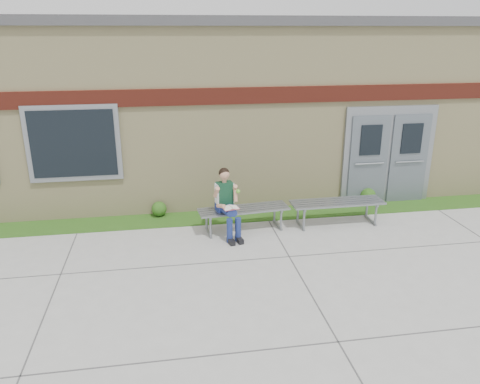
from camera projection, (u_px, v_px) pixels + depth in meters
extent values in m
plane|color=#9E9E99|center=(240.00, 275.00, 7.92)|extent=(80.00, 80.00, 0.00)
cube|color=#1E5516|center=(221.00, 217.00, 10.34)|extent=(16.00, 0.80, 0.02)
cube|color=beige|center=(204.00, 104.00, 12.86)|extent=(16.00, 6.00, 4.00)
cube|color=#3F3F42|center=(202.00, 22.00, 12.16)|extent=(16.20, 6.20, 0.20)
cube|color=maroon|center=(217.00, 96.00, 9.83)|extent=(16.00, 0.06, 0.35)
cube|color=gray|center=(74.00, 143.00, 9.66)|extent=(1.90, 0.08, 1.60)
cube|color=black|center=(73.00, 144.00, 9.62)|extent=(1.70, 0.04, 1.40)
cube|color=gray|center=(388.00, 155.00, 10.92)|extent=(2.20, 0.08, 2.30)
cube|color=#545D65|center=(368.00, 161.00, 10.83)|extent=(0.92, 0.06, 2.10)
cube|color=#545D65|center=(408.00, 159.00, 10.98)|extent=(0.92, 0.06, 2.10)
cube|color=gray|center=(244.00, 209.00, 9.54)|extent=(1.89, 0.70, 0.04)
cube|color=gray|center=(208.00, 223.00, 9.50)|extent=(0.10, 0.52, 0.42)
cube|color=gray|center=(279.00, 218.00, 9.73)|extent=(0.10, 0.52, 0.42)
cube|color=gray|center=(337.00, 202.00, 9.83)|extent=(1.97, 0.56, 0.04)
cube|color=gray|center=(301.00, 216.00, 9.80)|extent=(0.05, 0.55, 0.45)
cube|color=gray|center=(371.00, 212.00, 10.04)|extent=(0.05, 0.55, 0.45)
cube|color=navy|center=(224.00, 207.00, 9.39)|extent=(0.37, 0.30, 0.16)
cube|color=#0D3220|center=(224.00, 193.00, 9.28)|extent=(0.35, 0.26, 0.45)
sphere|color=tan|center=(224.00, 174.00, 9.14)|extent=(0.24, 0.24, 0.20)
sphere|color=black|center=(224.00, 173.00, 9.15)|extent=(0.25, 0.25, 0.21)
cylinder|color=navy|center=(224.00, 211.00, 9.13)|extent=(0.23, 0.43, 0.15)
cylinder|color=navy|center=(233.00, 210.00, 9.20)|extent=(0.23, 0.43, 0.15)
cylinder|color=navy|center=(230.00, 231.00, 9.05)|extent=(0.12, 0.12, 0.49)
cylinder|color=navy|center=(238.00, 229.00, 9.11)|extent=(0.12, 0.12, 0.49)
cube|color=black|center=(231.00, 241.00, 9.05)|extent=(0.15, 0.27, 0.10)
cube|color=black|center=(239.00, 240.00, 9.11)|extent=(0.15, 0.27, 0.10)
cylinder|color=tan|center=(217.00, 192.00, 9.14)|extent=(0.13, 0.23, 0.26)
cylinder|color=tan|center=(234.00, 190.00, 9.27)|extent=(0.13, 0.23, 0.26)
cube|color=white|center=(231.00, 208.00, 9.03)|extent=(0.34, 0.27, 0.01)
cube|color=#C84B58|center=(231.00, 208.00, 9.03)|extent=(0.34, 0.28, 0.01)
sphere|color=#63B931|center=(238.00, 191.00, 9.16)|extent=(0.08, 0.08, 0.08)
sphere|color=#1E5516|center=(159.00, 209.00, 10.31)|extent=(0.33, 0.33, 0.33)
sphere|color=#1E5516|center=(368.00, 196.00, 11.05)|extent=(0.37, 0.37, 0.37)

